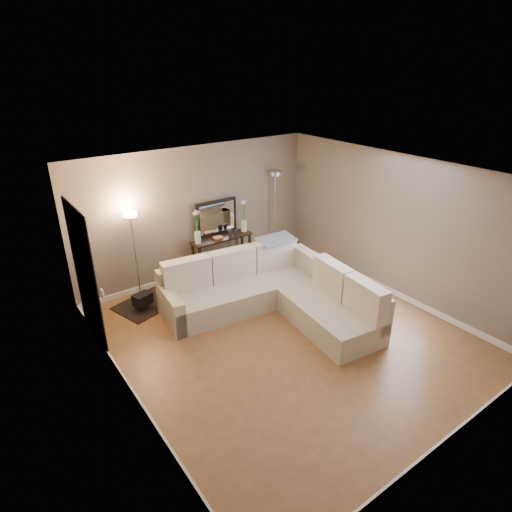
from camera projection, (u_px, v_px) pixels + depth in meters
floor at (285, 335)px, 6.86m from camera, size 5.00×5.50×0.01m
ceiling at (291, 175)px, 5.77m from camera, size 5.00×5.50×0.01m
wall_back at (198, 213)px, 8.35m from camera, size 5.00×0.02×2.60m
wall_front at (463, 358)px, 4.28m from camera, size 5.00×0.02×2.60m
wall_left at (122, 316)px, 4.99m from camera, size 0.02×5.50×2.60m
wall_right at (396, 227)px, 7.65m from camera, size 0.02×5.50×2.60m
baseboard_back at (202, 270)px, 8.86m from camera, size 5.00×0.03×0.10m
baseboard_front at (439, 446)px, 4.82m from camera, size 5.00×0.03×0.10m
baseboard_left at (136, 398)px, 5.52m from camera, size 0.03×5.50×0.10m
baseboard_right at (386, 288)px, 8.16m from camera, size 0.03×5.50×0.10m
doorway at (85, 276)px, 6.34m from camera, size 0.02×1.20×2.20m
switch_plate at (102, 293)px, 5.67m from camera, size 0.02×0.08×0.12m
sectional_sofa at (272, 292)px, 7.40m from camera, size 2.91×3.02×0.99m
throw_blanket at (276, 240)px, 7.93m from camera, size 0.74×0.46×0.09m
console_table at (219, 254)px, 8.66m from camera, size 1.29×0.36×0.79m
leaning_mirror at (217, 218)px, 8.52m from camera, size 0.91×0.06×0.71m
table_decor at (223, 236)px, 8.51m from camera, size 0.54×0.12×0.13m
flower_vase_left at (197, 229)px, 8.14m from camera, size 0.15×0.12×0.68m
flower_vase_right at (244, 218)px, 8.73m from camera, size 0.15×0.12×0.68m
floor_lamp_lit at (133, 239)px, 7.49m from camera, size 0.29×0.29×1.66m
floor_lamp_unlit at (275, 197)px, 9.16m from camera, size 0.32×0.32×1.91m
charcoal_rug at (148, 303)px, 7.74m from camera, size 1.27×1.09×0.01m
black_bag at (142, 299)px, 7.49m from camera, size 0.36×0.30×0.20m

